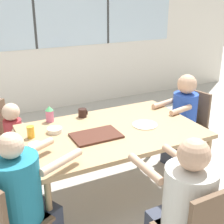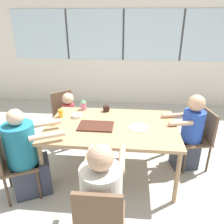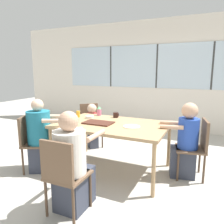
# 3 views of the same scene
# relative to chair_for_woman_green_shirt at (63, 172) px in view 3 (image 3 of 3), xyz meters

# --- Properties ---
(ground_plane) EXTENTS (16.00, 16.00, 0.00)m
(ground_plane) POSITION_rel_chair_for_woman_green_shirt_xyz_m (-0.02, 1.24, -0.51)
(ground_plane) COLOR #B2ADA3
(wall_back_with_windows) EXTENTS (8.40, 0.08, 2.80)m
(wall_back_with_windows) POSITION_rel_chair_for_woman_green_shirt_xyz_m (-0.02, 4.00, 0.91)
(wall_back_with_windows) COLOR silver
(wall_back_with_windows) RESTS_ON ground_plane
(dining_table) EXTENTS (1.65, 1.08, 0.74)m
(dining_table) POSITION_rel_chair_for_woman_green_shirt_xyz_m (-0.02, 1.24, 0.17)
(dining_table) COLOR tan
(dining_table) RESTS_ON ground_plane
(chair_for_woman_green_shirt) EXTENTS (0.41, 0.41, 0.86)m
(chair_for_woman_green_shirt) POSITION_rel_chair_for_woman_green_shirt_xyz_m (0.00, 0.00, 0.00)
(chair_for_woman_green_shirt) COLOR brown
(chair_for_woman_green_shirt) RESTS_ON ground_plane
(chair_for_man_blue_shirt) EXTENTS (0.54, 0.54, 0.86)m
(chair_for_man_blue_shirt) POSITION_rel_chair_for_woman_green_shirt_xyz_m (-1.13, 0.69, 0.00)
(chair_for_man_blue_shirt) COLOR brown
(chair_for_man_blue_shirt) RESTS_ON ground_plane
(chair_for_man_teal_shirt) EXTENTS (0.48, 0.48, 0.86)m
(chair_for_man_teal_shirt) POSITION_rel_chair_for_woman_green_shirt_xyz_m (1.19, 1.51, 0.00)
(chair_for_man_teal_shirt) COLOR brown
(chair_for_man_teal_shirt) RESTS_ON ground_plane
(chair_for_toddler) EXTENTS (0.57, 0.57, 0.86)m
(chair_for_toddler) POSITION_rel_chair_for_woman_green_shirt_xyz_m (-0.91, 2.10, 0.00)
(chair_for_toddler) COLOR brown
(chair_for_toddler) RESTS_ON ground_plane
(person_woman_green_shirt) EXTENTS (0.38, 0.67, 1.12)m
(person_woman_green_shirt) POSITION_rel_chair_for_woman_green_shirt_xyz_m (-0.00, 0.17, -0.02)
(person_woman_green_shirt) COLOR #333847
(person_woman_green_shirt) RESTS_ON ground_plane
(person_man_blue_shirt) EXTENTS (0.71, 0.58, 1.12)m
(person_man_blue_shirt) POSITION_rel_chair_for_woman_green_shirt_xyz_m (-0.98, 0.77, -0.02)
(person_man_blue_shirt) COLOR #333847
(person_man_blue_shirt) RESTS_ON ground_plane
(person_man_teal_shirt) EXTENTS (0.57, 0.39, 1.09)m
(person_man_teal_shirt) POSITION_rel_chair_for_woman_green_shirt_xyz_m (1.03, 1.48, -0.00)
(person_man_teal_shirt) COLOR #333847
(person_man_teal_shirt) RESTS_ON ground_plane
(person_toddler) EXTENTS (0.38, 0.38, 0.88)m
(person_toddler) POSITION_rel_chair_for_woman_green_shirt_xyz_m (-0.80, 1.99, -0.08)
(person_toddler) COLOR #333847
(person_toddler) RESTS_ON ground_plane
(food_tray_dark) EXTENTS (0.44, 0.29, 0.02)m
(food_tray_dark) POSITION_rel_chair_for_woman_green_shirt_xyz_m (-0.21, 1.17, 0.24)
(food_tray_dark) COLOR #472319
(food_tray_dark) RESTS_ON dining_table
(coffee_mug) EXTENTS (0.09, 0.09, 0.09)m
(coffee_mug) POSITION_rel_chair_for_woman_green_shirt_xyz_m (-0.14, 1.67, 0.27)
(coffee_mug) COLOR black
(coffee_mug) RESTS_ON dining_table
(sippy_cup) EXTENTS (0.08, 0.08, 0.16)m
(sippy_cup) POSITION_rel_chair_for_woman_green_shirt_xyz_m (-0.49, 1.70, 0.31)
(sippy_cup) COLOR #CC668C
(sippy_cup) RESTS_ON dining_table
(juice_glass) EXTENTS (0.07, 0.07, 0.11)m
(juice_glass) POSITION_rel_chair_for_woman_green_shirt_xyz_m (-0.74, 1.42, 0.28)
(juice_glass) COLOR gold
(juice_glass) RESTS_ON dining_table
(bowl_white_shallow) EXTENTS (0.11, 0.11, 0.04)m
(bowl_white_shallow) POSITION_rel_chair_for_woman_green_shirt_xyz_m (-0.76, 1.20, 0.25)
(bowl_white_shallow) COLOR silver
(bowl_white_shallow) RESTS_ON dining_table
(bowl_cereal) EXTENTS (0.14, 0.14, 0.04)m
(bowl_cereal) POSITION_rel_chair_for_woman_green_shirt_xyz_m (-0.52, 1.43, 0.25)
(bowl_cereal) COLOR silver
(bowl_cereal) RESTS_ON dining_table
(plate_tortillas) EXTENTS (0.25, 0.25, 0.01)m
(plate_tortillas) POSITION_rel_chair_for_woman_green_shirt_xyz_m (0.32, 1.18, 0.23)
(plate_tortillas) COLOR beige
(plate_tortillas) RESTS_ON dining_table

